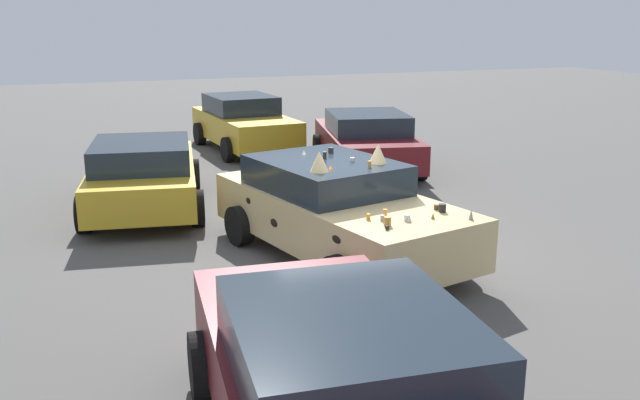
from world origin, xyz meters
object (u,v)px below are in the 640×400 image
(art_car_decorated, at_px, (337,209))
(parked_sedan_far_right, at_px, (341,385))
(parked_sedan_row_back_far, at_px, (143,174))
(parked_sedan_row_back_center, at_px, (366,140))
(parked_sedan_near_left, at_px, (244,123))

(art_car_decorated, distance_m, parked_sedan_far_right, 4.91)
(parked_sedan_row_back_far, bearing_deg, parked_sedan_row_back_center, -62.10)
(art_car_decorated, height_order, parked_sedan_far_right, art_car_decorated)
(parked_sedan_row_back_center, bearing_deg, parked_sedan_row_back_far, 121.55)
(parked_sedan_far_right, bearing_deg, parked_sedan_near_left, -6.15)
(art_car_decorated, relative_size, parked_sedan_near_left, 1.09)
(art_car_decorated, height_order, parked_sedan_row_back_center, art_car_decorated)
(parked_sedan_near_left, relative_size, parked_sedan_row_back_center, 0.94)
(art_car_decorated, xyz_separation_m, parked_sedan_row_back_center, (5.31, -2.93, -0.05))
(art_car_decorated, relative_size, parked_sedan_row_back_center, 1.02)
(parked_sedan_far_right, distance_m, parked_sedan_row_back_far, 8.17)
(parked_sedan_far_right, relative_size, parked_sedan_near_left, 1.02)
(parked_sedan_near_left, relative_size, parked_sedan_row_back_far, 0.95)
(parked_sedan_near_left, bearing_deg, art_car_decorated, -10.06)
(parked_sedan_row_back_far, bearing_deg, parked_sedan_far_right, -167.15)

